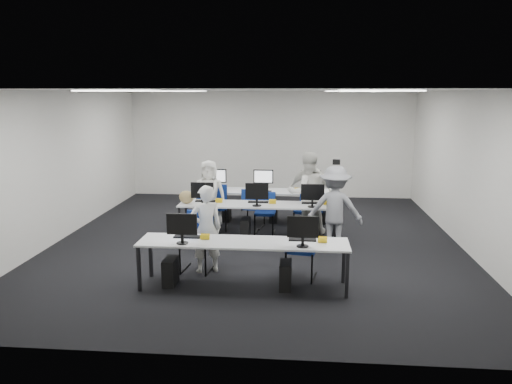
# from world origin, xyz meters

# --- Properties ---
(room) EXTENTS (9.00, 9.02, 3.00)m
(room) POSITION_xyz_m (0.00, 0.00, 1.50)
(room) COLOR black
(room) RESTS_ON ground
(ceiling_panels) EXTENTS (5.20, 4.60, 0.02)m
(ceiling_panels) POSITION_xyz_m (0.00, 0.00, 2.98)
(ceiling_panels) COLOR white
(ceiling_panels) RESTS_ON room
(desk_front) EXTENTS (3.20, 0.70, 0.73)m
(desk_front) POSITION_xyz_m (0.00, -2.40, 0.68)
(desk_front) COLOR white
(desk_front) RESTS_ON ground
(desk_mid) EXTENTS (3.20, 0.70, 0.73)m
(desk_mid) POSITION_xyz_m (0.00, 0.20, 0.68)
(desk_mid) COLOR white
(desk_mid) RESTS_ON ground
(desk_back) EXTENTS (3.20, 0.70, 0.73)m
(desk_back) POSITION_xyz_m (0.00, 1.60, 0.68)
(desk_back) COLOR white
(desk_back) RESTS_ON ground
(equipment_front) EXTENTS (2.51, 0.41, 1.19)m
(equipment_front) POSITION_xyz_m (-0.19, -2.42, 0.36)
(equipment_front) COLOR #0D3EB4
(equipment_front) RESTS_ON desk_front
(equipment_mid) EXTENTS (2.91, 0.41, 1.19)m
(equipment_mid) POSITION_xyz_m (-0.19, 0.18, 0.36)
(equipment_mid) COLOR white
(equipment_mid) RESTS_ON desk_mid
(equipment_back) EXTENTS (2.91, 0.41, 1.19)m
(equipment_back) POSITION_xyz_m (0.19, 1.62, 0.36)
(equipment_back) COLOR white
(equipment_back) RESTS_ON desk_back
(chair_0) EXTENTS (0.54, 0.58, 0.99)m
(chair_0) POSITION_xyz_m (-0.86, -1.73, 0.31)
(chair_0) COLOR navy
(chair_0) RESTS_ON ground
(chair_1) EXTENTS (0.54, 0.58, 0.94)m
(chair_1) POSITION_xyz_m (0.89, -1.92, 0.30)
(chair_1) COLOR navy
(chair_1) RESTS_ON ground
(chair_2) EXTENTS (0.51, 0.55, 0.95)m
(chair_2) POSITION_xyz_m (-0.96, 0.88, 0.30)
(chair_2) COLOR navy
(chair_2) RESTS_ON ground
(chair_3) EXTENTS (0.44, 0.48, 0.86)m
(chair_3) POSITION_xyz_m (0.12, 0.65, 0.27)
(chair_3) COLOR navy
(chair_3) RESTS_ON ground
(chair_4) EXTENTS (0.57, 0.59, 0.89)m
(chair_4) POSITION_xyz_m (1.00, 0.81, 0.28)
(chair_4) COLOR navy
(chair_4) RESTS_ON ground
(chair_5) EXTENTS (0.49, 0.52, 0.90)m
(chair_5) POSITION_xyz_m (-1.24, 1.13, 0.28)
(chair_5) COLOR navy
(chair_5) RESTS_ON ground
(chair_6) EXTENTS (0.52, 0.55, 0.89)m
(chair_6) POSITION_xyz_m (-0.17, 1.06, 0.28)
(chair_6) COLOR navy
(chair_6) RESTS_ON ground
(chair_7) EXTENTS (0.52, 0.54, 0.84)m
(chair_7) POSITION_xyz_m (1.14, 1.01, 0.27)
(chair_7) COLOR navy
(chair_7) RESTS_ON ground
(handbag) EXTENTS (0.37, 0.28, 0.26)m
(handbag) POSITION_xyz_m (-1.45, 0.12, 0.86)
(handbag) COLOR #98854E
(handbag) RESTS_ON desk_mid
(student_0) EXTENTS (0.63, 0.53, 1.48)m
(student_0) POSITION_xyz_m (-0.69, -1.79, 0.74)
(student_0) COLOR silver
(student_0) RESTS_ON ground
(student_1) EXTENTS (0.98, 0.84, 1.74)m
(student_1) POSITION_xyz_m (1.01, 0.72, 0.87)
(student_1) COLOR silver
(student_1) RESTS_ON ground
(student_2) EXTENTS (0.77, 0.53, 1.52)m
(student_2) POSITION_xyz_m (-1.12, 0.86, 0.76)
(student_2) COLOR silver
(student_2) RESTS_ON ground
(student_3) EXTENTS (1.07, 0.75, 1.69)m
(student_3) POSITION_xyz_m (1.07, 1.00, 0.85)
(student_3) COLOR silver
(student_3) RESTS_ON ground
(photographer) EXTENTS (1.09, 0.69, 1.62)m
(photographer) POSITION_xyz_m (1.51, -0.40, 0.81)
(photographer) COLOR gray
(photographer) RESTS_ON ground
(dslr_camera) EXTENTS (0.16, 0.19, 0.10)m
(dslr_camera) POSITION_xyz_m (1.53, -0.22, 1.67)
(dslr_camera) COLOR black
(dslr_camera) RESTS_ON photographer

